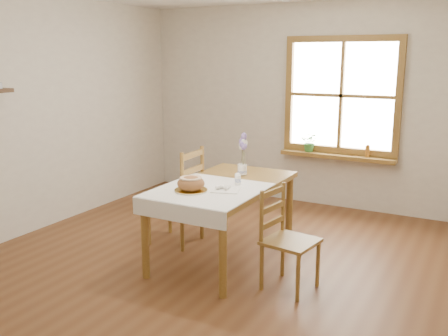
# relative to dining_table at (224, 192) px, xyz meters

# --- Properties ---
(ground) EXTENTS (5.00, 5.00, 0.00)m
(ground) POSITION_rel_dining_table_xyz_m (0.00, -0.30, -0.66)
(ground) COLOR brown
(ground) RESTS_ON ground
(room_walls) EXTENTS (4.60, 5.10, 2.65)m
(room_walls) POSITION_rel_dining_table_xyz_m (0.00, -0.30, 1.04)
(room_walls) COLOR beige
(room_walls) RESTS_ON ground
(window) EXTENTS (1.46, 0.08, 1.46)m
(window) POSITION_rel_dining_table_xyz_m (0.50, 2.17, 0.79)
(window) COLOR brown
(window) RESTS_ON ground
(window_sill) EXTENTS (1.46, 0.20, 0.05)m
(window_sill) POSITION_rel_dining_table_xyz_m (0.50, 2.10, 0.03)
(window_sill) COLOR brown
(window_sill) RESTS_ON ground
(dining_table) EXTENTS (0.90, 1.60, 0.75)m
(dining_table) POSITION_rel_dining_table_xyz_m (0.00, 0.00, 0.00)
(dining_table) COLOR brown
(dining_table) RESTS_ON ground
(table_linen) EXTENTS (0.91, 0.99, 0.01)m
(table_linen) POSITION_rel_dining_table_xyz_m (0.00, -0.30, 0.09)
(table_linen) COLOR white
(table_linen) RESTS_ON dining_table
(chair_left) EXTENTS (0.51, 0.49, 1.02)m
(chair_left) POSITION_rel_dining_table_xyz_m (-0.65, 0.13, -0.16)
(chair_left) COLOR brown
(chair_left) RESTS_ON ground
(chair_right) EXTENTS (0.48, 0.47, 0.87)m
(chair_right) POSITION_rel_dining_table_xyz_m (0.81, -0.32, -0.23)
(chair_right) COLOR brown
(chair_right) RESTS_ON ground
(bread_plate) EXTENTS (0.34, 0.34, 0.02)m
(bread_plate) POSITION_rel_dining_table_xyz_m (-0.11, -0.42, 0.10)
(bread_plate) COLOR white
(bread_plate) RESTS_ON table_linen
(bread_loaf) EXTENTS (0.25, 0.25, 0.14)m
(bread_loaf) POSITION_rel_dining_table_xyz_m (-0.11, -0.42, 0.18)
(bread_loaf) COLOR #915C33
(bread_loaf) RESTS_ON bread_plate
(egg_napkin) EXTENTS (0.30, 0.27, 0.01)m
(egg_napkin) POSITION_rel_dining_table_xyz_m (0.16, -0.26, 0.10)
(egg_napkin) COLOR white
(egg_napkin) RESTS_ON table_linen
(eggs) EXTENTS (0.23, 0.22, 0.04)m
(eggs) POSITION_rel_dining_table_xyz_m (0.16, -0.26, 0.13)
(eggs) COLOR white
(eggs) RESTS_ON egg_napkin
(salt_shaker) EXTENTS (0.07, 0.07, 0.10)m
(salt_shaker) POSITION_rel_dining_table_xyz_m (0.13, 0.03, 0.15)
(salt_shaker) COLOR white
(salt_shaker) RESTS_ON table_linen
(pepper_shaker) EXTENTS (0.07, 0.07, 0.10)m
(pepper_shaker) POSITION_rel_dining_table_xyz_m (0.16, -0.02, 0.15)
(pepper_shaker) COLOR white
(pepper_shaker) RESTS_ON table_linen
(flower_vase) EXTENTS (0.12, 0.12, 0.10)m
(flower_vase) POSITION_rel_dining_table_xyz_m (0.00, 0.38, 0.14)
(flower_vase) COLOR white
(flower_vase) RESTS_ON dining_table
(lavender_bouquet) EXTENTS (0.17, 0.17, 0.31)m
(lavender_bouquet) POSITION_rel_dining_table_xyz_m (0.00, 0.38, 0.34)
(lavender_bouquet) COLOR #6D579B
(lavender_bouquet) RESTS_ON flower_vase
(potted_plant) EXTENTS (0.23, 0.25, 0.19)m
(potted_plant) POSITION_rel_dining_table_xyz_m (0.14, 2.10, 0.14)
(potted_plant) COLOR #36732E
(potted_plant) RESTS_ON window_sill
(amber_bottle) EXTENTS (0.07, 0.07, 0.16)m
(amber_bottle) POSITION_rel_dining_table_xyz_m (0.88, 2.10, 0.13)
(amber_bottle) COLOR #955B1B
(amber_bottle) RESTS_ON window_sill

